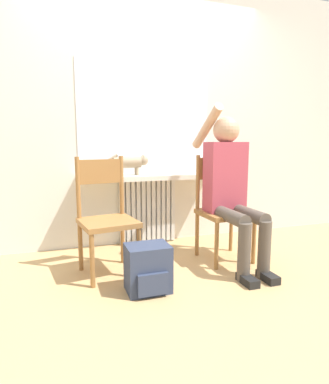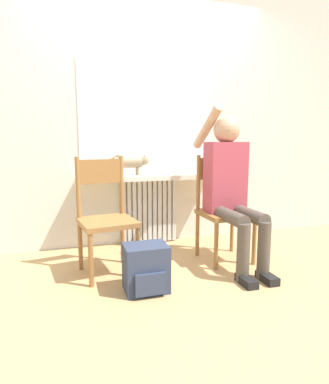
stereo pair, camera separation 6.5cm
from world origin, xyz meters
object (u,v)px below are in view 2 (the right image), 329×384
chair_left (106,215)px  chair_right (223,208)px  cat (131,162)px  backpack (146,268)px  person (231,183)px

chair_left → chair_right: (1.05, 0.00, 0.00)m
chair_right → cat: 1.00m
chair_right → cat: bearing=139.6°
chair_left → backpack: 0.58m
chair_left → person: 1.08m
chair_left → cat: 0.77m
backpack → person: bearing=20.9°
chair_left → cat: cat is taller
cat → person: bearing=-44.1°
chair_right → person: person is taller
chair_left → person: size_ratio=0.68×
person → cat: 1.01m
chair_right → backpack: (-0.83, -0.44, -0.31)m
person → chair_left: bearing=173.4°
backpack → chair_right: bearing=28.0°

